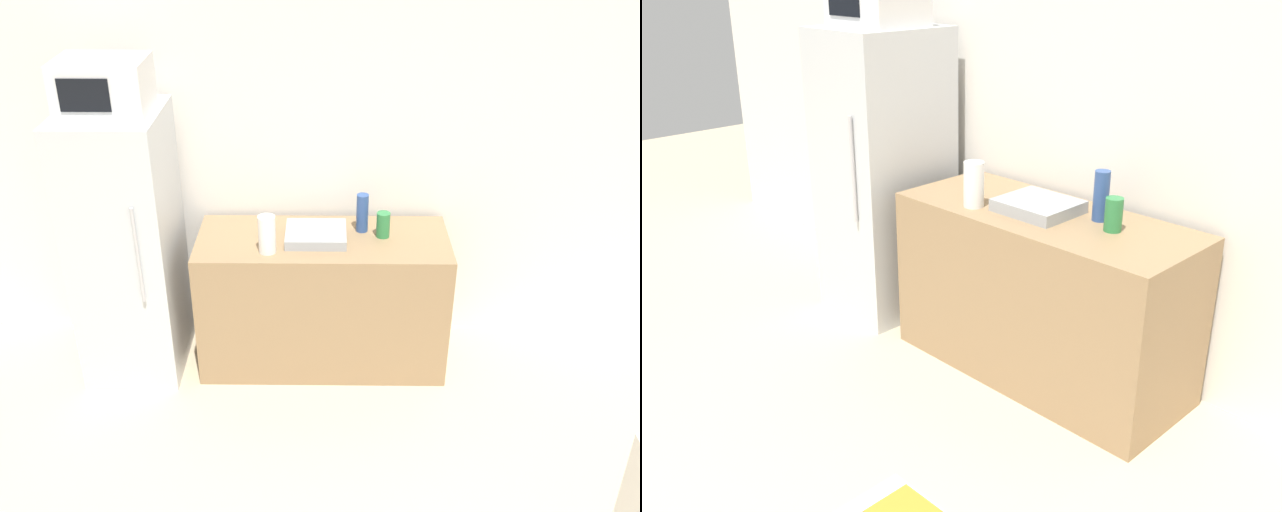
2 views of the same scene
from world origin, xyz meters
The scene contains 8 objects.
wall_back centered at (0.00, 3.32, 1.30)m, with size 8.00×0.06×2.60m, color white.
refrigerator centered at (-1.57, 2.89, 0.83)m, with size 0.57×0.67×1.67m.
microwave centered at (-1.57, 2.89, 1.81)m, with size 0.48×0.37×0.29m.
counter centered at (-0.40, 2.94, 0.44)m, with size 1.52×0.62×0.87m, color #937551.
sink_basin centered at (-0.44, 2.93, 0.90)m, with size 0.36×0.32×0.06m, color #9EA3A8.
bottle_tall centered at (-0.16, 3.04, 0.99)m, with size 0.07×0.07×0.24m, color #2D4C8C.
bottle_short centered at (-0.04, 2.97, 0.95)m, with size 0.08×0.08×0.16m, color #2D7F42.
paper_towel_roll centered at (-0.72, 2.77, 0.99)m, with size 0.10×0.10×0.23m, color white.
Camera 1 is at (-0.37, -0.85, 2.87)m, focal length 40.00 mm.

